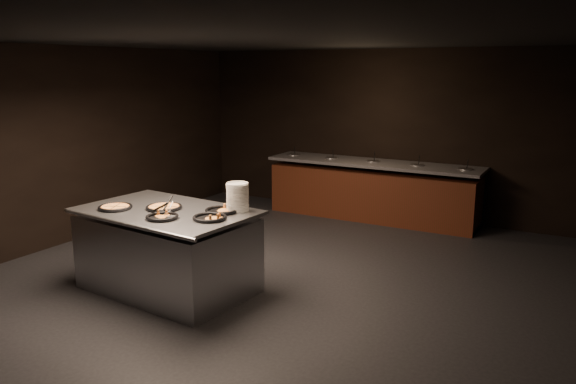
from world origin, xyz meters
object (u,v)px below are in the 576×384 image
object	(u,v)px
plate_stack	(238,197)
pan_cheese_whole	(164,207)
serving_counter	(168,252)
pan_veggie_whole	(115,207)

from	to	relation	value
plate_stack	pan_cheese_whole	distance (m)	0.88
pan_cheese_whole	plate_stack	bearing A→B (deg)	23.48
pan_cheese_whole	serving_counter	bearing A→B (deg)	-26.85
pan_cheese_whole	pan_veggie_whole	bearing A→B (deg)	-150.56
serving_counter	plate_stack	xyz separation A→B (m)	(0.75, 0.37, 0.67)
pan_veggie_whole	pan_cheese_whole	size ratio (longest dim) A/B	0.93
serving_counter	pan_veggie_whole	world-z (taller)	pan_veggie_whole
serving_counter	pan_cheese_whole	bearing A→B (deg)	158.40
plate_stack	pan_veggie_whole	xyz separation A→B (m)	(-1.29, -0.63, -0.14)
pan_veggie_whole	serving_counter	bearing A→B (deg)	25.46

